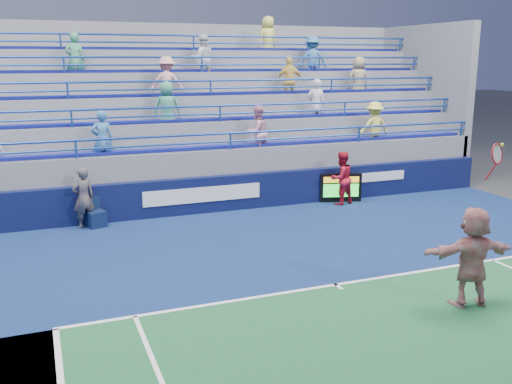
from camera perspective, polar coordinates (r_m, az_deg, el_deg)
name	(u,v)px	position (r m, az deg, el deg)	size (l,w,h in m)	color
ground	(336,286)	(11.96, 8.00, -9.26)	(120.00, 120.00, 0.00)	#333538
sponsor_wall	(233,192)	(17.48, -2.29, -0.04)	(18.00, 0.32, 1.10)	#0A1037
bleacher_stand	(199,144)	(20.85, -5.68, 4.82)	(18.00, 5.60, 6.13)	slate
serve_speed_board	(341,188)	(18.66, 8.45, 0.43)	(1.35, 0.51, 0.94)	black
judge_chair	(96,218)	(16.35, -15.72, -2.50)	(0.58, 0.59, 0.82)	#0C193A
tennis_player	(472,257)	(11.36, 20.82, -6.06)	(1.84, 0.86, 3.07)	silver
line_judge	(83,198)	(16.22, -16.87, -0.57)	(0.62, 0.41, 1.70)	#131A35
ball_girl	(341,178)	(18.27, 8.52, 1.38)	(0.83, 0.65, 1.71)	red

